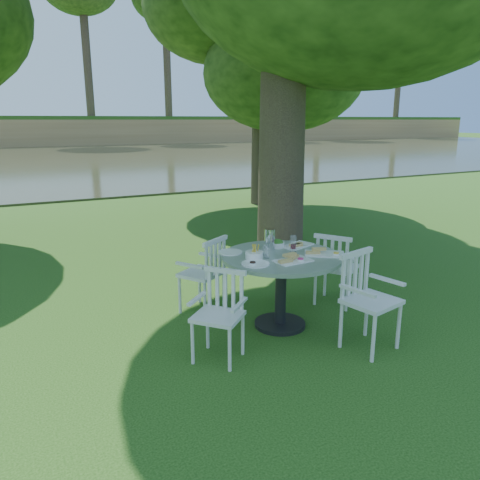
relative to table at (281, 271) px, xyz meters
name	(u,v)px	position (x,y,z in m)	size (l,w,h in m)	color
ground	(248,314)	(-0.17, 0.43, -0.63)	(140.00, 140.00, 0.00)	#163C0C
table	(281,271)	(0.00, 0.00, 0.00)	(1.28, 1.28, 0.81)	black
chair_ne	(334,264)	(0.88, 0.20, -0.11)	(0.60, 0.61, 0.90)	silver
chair_nw	(208,269)	(-0.55, 0.71, -0.10)	(0.61, 0.60, 0.90)	silver
chair_sw	(221,307)	(-0.85, -0.31, -0.14)	(0.58, 0.58, 0.84)	silver
chair_se	(364,292)	(0.49, -0.75, -0.07)	(0.57, 0.55, 0.95)	silver
tableware	(277,250)	(-0.01, 0.07, 0.22)	(1.23, 0.87, 0.23)	white
river	(49,162)	(-0.17, 23.43, -0.63)	(100.00, 28.00, 0.12)	#31341F
far_bank	(21,58)	(0.10, 41.55, 6.61)	(100.00, 18.00, 15.20)	#977346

